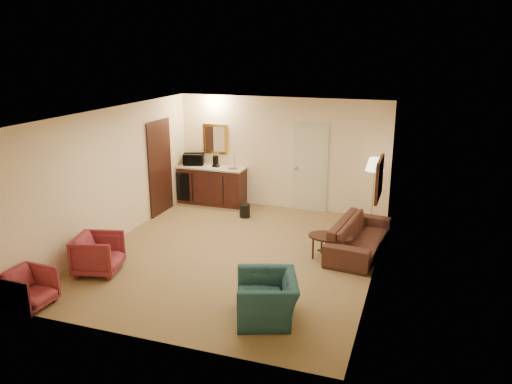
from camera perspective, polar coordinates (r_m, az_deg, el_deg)
ground at (r=9.32m, az=-2.38°, el=-7.06°), size 6.00×6.00×0.00m
room_walls at (r=9.51m, az=-1.36°, el=4.31°), size 5.02×6.01×2.61m
wetbar_cabinet at (r=12.14m, az=-5.03°, el=0.79°), size 1.64×0.58×0.92m
sofa at (r=9.46m, az=11.79°, el=-4.43°), size 0.83×2.11×0.80m
teal_armchair at (r=7.09m, az=1.27°, el=-11.23°), size 0.91×1.11×0.83m
rose_chair_near at (r=8.85m, az=-17.60°, el=-6.57°), size 0.82×0.86×0.73m
rose_chair_far at (r=8.12m, az=-24.56°, el=-9.85°), size 0.60×0.63×0.64m
coffee_table at (r=9.09m, az=8.43°, el=-6.29°), size 0.91×0.75×0.45m
floor_lamp at (r=10.81m, az=13.23°, el=0.01°), size 0.49×0.49×1.48m
waste_bin at (r=11.19m, az=-1.29°, el=-2.17°), size 0.31×0.31×0.30m
microwave at (r=12.23m, az=-7.17°, el=3.87°), size 0.55×0.42×0.33m
coffee_maker at (r=11.98m, az=-4.63°, el=3.52°), size 0.16×0.16×0.27m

